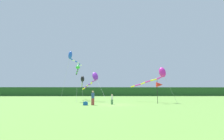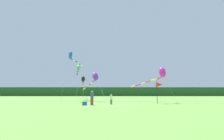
% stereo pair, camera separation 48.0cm
% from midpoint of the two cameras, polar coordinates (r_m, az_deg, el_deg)
% --- Properties ---
extents(ground_plane, '(120.00, 120.00, 0.00)m').
position_cam_midpoint_polar(ground_plane, '(23.90, 0.71, -10.56)').
color(ground_plane, '#6B9E42').
extents(distant_treeline, '(108.00, 2.82, 3.16)m').
position_cam_midpoint_polar(distant_treeline, '(68.84, -0.08, -6.63)').
color(distant_treeline, '#234C23').
rests_on(distant_treeline, ground).
extents(person_adult, '(0.38, 0.38, 1.73)m').
position_cam_midpoint_polar(person_adult, '(23.19, -5.54, -8.26)').
color(person_adult, '#B23338').
rests_on(person_adult, ground).
extents(person_child, '(0.29, 0.29, 1.32)m').
position_cam_midpoint_polar(person_child, '(24.25, 0.34, -8.75)').
color(person_child, '#3F724C').
rests_on(person_child, ground).
extents(cooler_box, '(0.53, 0.41, 0.43)m').
position_cam_midpoint_polar(cooler_box, '(23.14, -7.77, -10.10)').
color(cooler_box, '#1959B2').
rests_on(cooler_box, ground).
extents(banner_flag_pole, '(0.90, 0.70, 3.18)m').
position_cam_midpoint_polar(banner_flag_pole, '(26.91, 14.76, -4.40)').
color(banner_flag_pole, black).
rests_on(banner_flag_pole, ground).
extents(kite_purple, '(4.97, 9.90, 5.10)m').
position_cam_midpoint_polar(kite_purple, '(32.14, -5.06, -2.46)').
color(kite_purple, '#B2B2B2').
rests_on(kite_purple, ground).
extents(kite_blue, '(2.57, 5.06, 8.49)m').
position_cam_midpoint_polar(kite_blue, '(32.50, -11.78, 3.99)').
color(kite_blue, '#B2B2B2').
rests_on(kite_blue, ground).
extents(kite_magenta, '(5.60, 7.36, 5.42)m').
position_cam_midpoint_polar(kite_magenta, '(29.24, 14.77, -1.16)').
color(kite_magenta, '#B2B2B2').
rests_on(kite_magenta, ground).
extents(kite_black, '(1.49, 8.65, 4.89)m').
position_cam_midpoint_polar(kite_black, '(38.67, -8.48, -3.20)').
color(kite_black, '#B2B2B2').
rests_on(kite_black, ground).
extents(kite_green, '(1.58, 8.30, 6.86)m').
position_cam_midpoint_polar(kite_green, '(34.50, -9.90, 0.83)').
color(kite_green, '#B2B2B2').
rests_on(kite_green, ground).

